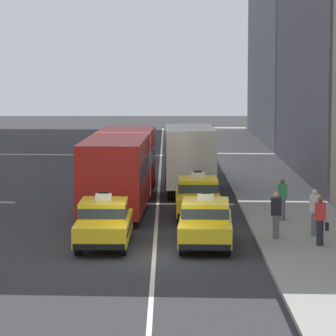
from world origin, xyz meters
TOP-DOWN VIEW (x-y plane):
  - ground_plane at (0.00, 0.00)m, footprint 160.00×160.00m
  - lane_stripe_left_right at (0.00, 20.00)m, footprint 0.14×80.00m
  - sidewalk_curb at (5.60, 15.00)m, footprint 4.00×90.00m
  - taxi_left_nearest at (-1.77, 1.83)m, footprint 1.88×4.58m
  - bus_left_second at (-1.64, 10.85)m, footprint 2.98×11.30m
  - taxi_left_third at (-1.65, 19.49)m, footprint 1.94×4.61m
  - taxi_right_nearest at (1.76, 1.77)m, footprint 2.01×4.63m
  - taxi_right_second at (1.68, 8.24)m, footprint 1.82×4.56m
  - box_truck_right_third at (1.48, 15.75)m, footprint 2.38×6.99m
  - sedan_right_fourth at (1.51, 22.47)m, footprint 1.80×4.31m
  - pedestrian_near_crosswalk at (4.99, 6.78)m, footprint 0.47×0.24m
  - pedestrian_mid_block at (5.76, 3.21)m, footprint 0.36×0.24m
  - pedestrian_by_storefront at (5.70, 1.37)m, footprint 0.47×0.24m
  - pedestrian_trailing at (4.31, 2.68)m, footprint 0.36×0.24m

SIDE VIEW (x-z plane):
  - ground_plane at x=0.00m, z-range 0.00..0.00m
  - lane_stripe_left_right at x=0.00m, z-range 0.00..0.01m
  - sidewalk_curb at x=5.60m, z-range 0.00..0.15m
  - sedan_right_fourth at x=1.51m, z-range 0.06..1.64m
  - taxi_left_nearest at x=-1.77m, z-range -0.10..1.86m
  - taxi_left_third at x=-1.65m, z-range -0.10..1.86m
  - taxi_right_nearest at x=1.76m, z-range -0.10..1.86m
  - taxi_right_second at x=1.68m, z-range -0.10..1.86m
  - pedestrian_near_crosswalk at x=4.99m, z-range 0.15..1.79m
  - pedestrian_trailing at x=4.31m, z-range 0.16..1.83m
  - pedestrian_by_storefront at x=5.70m, z-range 0.15..1.85m
  - pedestrian_mid_block at x=5.76m, z-range 0.16..1.86m
  - box_truck_right_third at x=1.48m, z-range 0.14..3.41m
  - bus_left_second at x=-1.64m, z-range 0.21..3.43m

